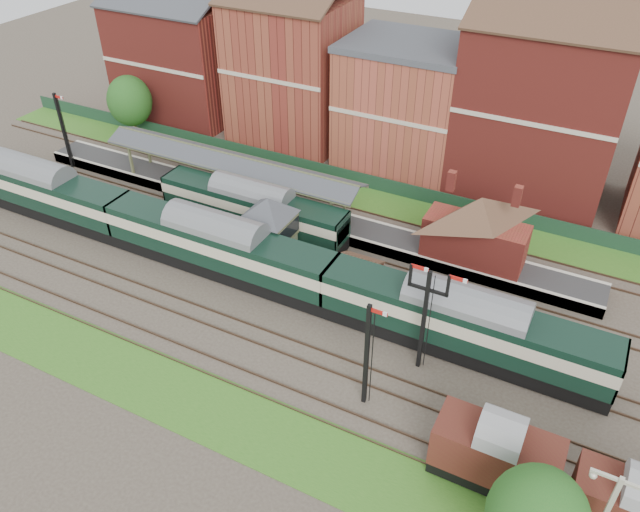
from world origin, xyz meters
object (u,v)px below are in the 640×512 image
at_px(semaphore_bracket, 425,314).
at_px(goods_van_a, 495,454).
at_px(dmu_train, 217,245).
at_px(platform_railcar, 253,207).
at_px(signal_box, 269,228).

height_order(semaphore_bracket, goods_van_a, semaphore_bracket).
distance_m(semaphore_bracket, dmu_train, 18.14).
bearing_deg(platform_railcar, dmu_train, -82.40).
bearing_deg(goods_van_a, signal_box, 150.41).
distance_m(signal_box, goods_van_a, 24.82).
xyz_separation_m(dmu_train, goods_van_a, (24.39, -9.00, -0.37)).
xyz_separation_m(signal_box, goods_van_a, (21.57, -12.25, -0.90)).
relative_size(platform_railcar, goods_van_a, 2.63).
bearing_deg(signal_box, dmu_train, -130.91).
height_order(signal_box, semaphore_bracket, semaphore_bracket).
relative_size(semaphore_bracket, dmu_train, 0.14).
height_order(signal_box, platform_railcar, signal_box).
bearing_deg(goods_van_a, platform_railcar, 148.46).
relative_size(dmu_train, goods_van_a, 8.91).
height_order(dmu_train, platform_railcar, dmu_train).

